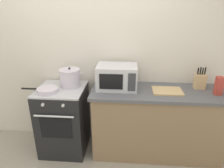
{
  "coord_description": "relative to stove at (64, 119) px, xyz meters",
  "views": [
    {
      "loc": [
        0.5,
        -1.71,
        1.93
      ],
      "look_at": [
        0.31,
        0.6,
        1.0
      ],
      "focal_mm": 32.21,
      "sensor_mm": 36.0,
      "label": 1
    }
  ],
  "objects": [
    {
      "name": "frying_pan",
      "position": [
        -0.13,
        -0.12,
        0.48
      ],
      "size": [
        0.46,
        0.26,
        0.05
      ],
      "color": "silver",
      "rests_on": "stove"
    },
    {
      "name": "pasta_box",
      "position": [
        1.93,
        -0.03,
        0.57
      ],
      "size": [
        0.08,
        0.08,
        0.22
      ],
      "primitive_type": "cube",
      "color": "#B73D33",
      "rests_on": "countertop_right"
    },
    {
      "name": "knife_block",
      "position": [
        1.77,
        0.14,
        0.56
      ],
      "size": [
        0.13,
        0.1,
        0.28
      ],
      "color": "tan",
      "rests_on": "countertop_right"
    },
    {
      "name": "microwave",
      "position": [
        0.72,
        0.08,
        0.61
      ],
      "size": [
        0.5,
        0.37,
        0.3
      ],
      "color": "silver",
      "rests_on": "countertop_right"
    },
    {
      "name": "stock_pot",
      "position": [
        0.11,
        0.09,
        0.57
      ],
      "size": [
        0.35,
        0.27,
        0.26
      ],
      "color": "silver",
      "rests_on": "stove"
    },
    {
      "name": "countertop_right",
      "position": [
        1.25,
        0.02,
        0.44
      ],
      "size": [
        1.7,
        0.6,
        0.04
      ],
      "primitive_type": "cube",
      "color": "#59595E",
      "rests_on": "lower_cabinet_right"
    },
    {
      "name": "back_wall",
      "position": [
        0.65,
        0.37,
        0.79
      ],
      "size": [
        4.4,
        0.1,
        2.5
      ],
      "primitive_type": "cube",
      "color": "silver",
      "rests_on": "ground_plane"
    },
    {
      "name": "stove",
      "position": [
        0.0,
        0.0,
        0.0
      ],
      "size": [
        0.6,
        0.64,
        0.92
      ],
      "color": "black",
      "rests_on": "ground_plane"
    },
    {
      "name": "lower_cabinet_right",
      "position": [
        1.25,
        0.02,
        -0.02
      ],
      "size": [
        1.64,
        0.56,
        0.88
      ],
      "primitive_type": "cube",
      "color": "#8C7051",
      "rests_on": "ground_plane"
    },
    {
      "name": "cutting_board",
      "position": [
        1.34,
        0.0,
        0.47
      ],
      "size": [
        0.36,
        0.26,
        0.02
      ],
      "primitive_type": "cube",
      "color": "tan",
      "rests_on": "countertop_right"
    }
  ]
}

